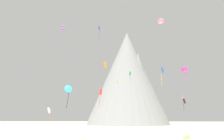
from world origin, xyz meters
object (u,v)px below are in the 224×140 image
(kite_cyan_low, at_px, (69,89))
(kite_orange_mid, at_px, (105,65))
(kite_indigo_high, at_px, (99,28))
(kite_black_low, at_px, (184,102))
(kite_blue_mid, at_px, (162,70))
(rock_massif, at_px, (129,79))
(kite_red_low, at_px, (100,94))
(kite_white_low, at_px, (49,110))
(kite_lime_mid, at_px, (118,81))
(kite_pink_high, at_px, (161,21))
(kite_green_mid, at_px, (130,74))
(kite_magenta_mid, at_px, (184,70))
(bush_mid_center, at_px, (187,139))
(kite_rainbow_low, at_px, (182,98))
(bush_far_left, at_px, (187,136))
(kite_violet_high, at_px, (63,27))

(kite_cyan_low, xyz_separation_m, kite_orange_mid, (3.29, 39.51, 13.20))
(kite_indigo_high, bearing_deg, kite_black_low, 76.48)
(kite_blue_mid, bearing_deg, rock_massif, 177.58)
(kite_blue_mid, height_order, kite_red_low, kite_blue_mid)
(kite_white_low, bearing_deg, kite_indigo_high, 25.56)
(kite_cyan_low, height_order, kite_indigo_high, kite_indigo_high)
(kite_black_low, distance_m, kite_orange_mid, 36.53)
(kite_lime_mid, xyz_separation_m, kite_pink_high, (13.12, 4.64, 19.25))
(kite_lime_mid, height_order, kite_green_mid, kite_green_mid)
(kite_magenta_mid, bearing_deg, kite_green_mid, -161.76)
(bush_mid_center, height_order, kite_green_mid, kite_green_mid)
(kite_white_low, relative_size, kite_blue_mid, 0.69)
(kite_green_mid, bearing_deg, kite_blue_mid, -50.73)
(rock_massif, relative_size, kite_red_low, 13.79)
(kite_green_mid, bearing_deg, kite_black_low, -101.55)
(kite_red_low, distance_m, kite_pink_high, 32.42)
(bush_mid_center, bearing_deg, kite_rainbow_low, 80.31)
(kite_green_mid, bearing_deg, kite_indigo_high, 121.34)
(kite_indigo_high, bearing_deg, kite_orange_mid, -176.09)
(bush_far_left, xyz_separation_m, kite_cyan_low, (-24.77, -2.97, 9.82))
(bush_mid_center, distance_m, kite_black_low, 20.46)
(kite_cyan_low, height_order, kite_orange_mid, kite_orange_mid)
(bush_mid_center, height_order, kite_white_low, kite_white_low)
(kite_cyan_low, distance_m, kite_black_low, 31.72)
(kite_rainbow_low, bearing_deg, kite_black_low, 21.92)
(bush_far_left, xyz_separation_m, kite_blue_mid, (-1.77, 26.11, 18.70))
(kite_magenta_mid, relative_size, kite_rainbow_low, 0.96)
(bush_mid_center, xyz_separation_m, kite_blue_mid, (-0.74, 31.25, 18.90))
(kite_blue_mid, bearing_deg, kite_black_low, 4.39)
(kite_white_low, height_order, kite_orange_mid, kite_orange_mid)
(kite_lime_mid, bearing_deg, kite_pink_high, -179.39)
(bush_far_left, xyz_separation_m, kite_magenta_mid, (1.44, 6.25, 15.30))
(kite_pink_high, bearing_deg, kite_white_low, 139.94)
(kite_cyan_low, bearing_deg, kite_lime_mid, 30.96)
(kite_violet_high, xyz_separation_m, kite_red_low, (15.76, -20.66, -24.95))
(rock_massif, bearing_deg, kite_violet_high, -109.78)
(bush_mid_center, bearing_deg, kite_magenta_mid, 77.78)
(kite_magenta_mid, bearing_deg, kite_red_low, -108.09)
(kite_green_mid, distance_m, kite_rainbow_low, 20.64)
(kite_red_low, bearing_deg, kite_indigo_high, -26.13)
(kite_red_low, relative_size, kite_magenta_mid, 1.05)
(kite_blue_mid, xyz_separation_m, kite_rainbow_low, (7.08, 5.83, -8.62))
(bush_mid_center, xyz_separation_m, kite_green_mid, (-10.88, 28.25, 17.49))
(kite_white_low, height_order, kite_pink_high, kite_pink_high)
(rock_massif, bearing_deg, bush_mid_center, -82.22)
(kite_orange_mid, bearing_deg, kite_cyan_low, -35.52)
(kite_green_mid, height_order, kite_black_low, kite_green_mid)
(bush_mid_center, relative_size, rock_massif, 0.04)
(kite_indigo_high, bearing_deg, rock_massif, 177.77)
(kite_violet_high, bearing_deg, kite_green_mid, -17.59)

